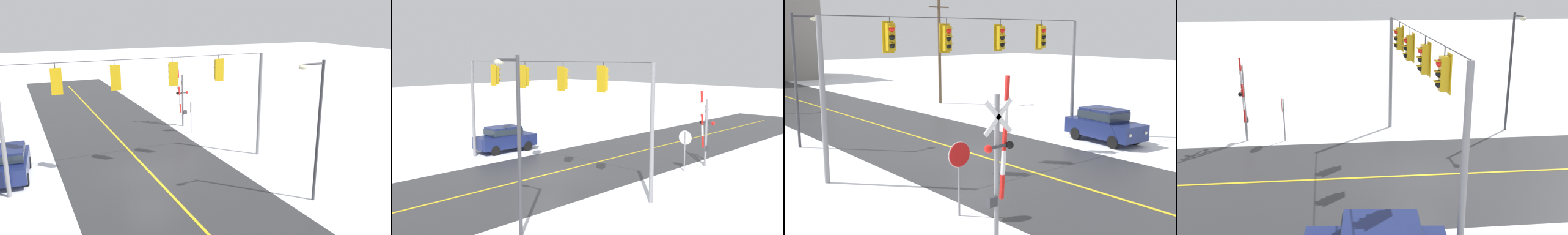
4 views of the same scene
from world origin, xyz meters
TOP-DOWN VIEW (x-y plane):
  - ground_plane at (0.00, 0.00)m, footprint 160.00×160.00m
  - road_asphalt at (0.00, 6.00)m, footprint 9.00×80.00m
  - lane_centre_line at (0.00, 6.00)m, footprint 0.14×72.00m
  - signal_span at (0.08, -0.01)m, footprint 14.20×0.47m
  - stop_sign at (-5.17, -5.86)m, footprint 0.80×0.09m
  - railroad_crossing at (-5.36, -7.85)m, footprint 0.98×0.31m
  - streetlamp_near at (-5.59, 6.40)m, footprint 1.39×0.28m

SIDE VIEW (x-z plane):
  - ground_plane at x=0.00m, z-range 0.00..0.00m
  - road_asphalt at x=0.00m, z-range 0.00..0.01m
  - lane_centre_line at x=0.00m, z-range 0.01..0.01m
  - stop_sign at x=-5.17m, z-range 0.54..2.89m
  - railroad_crossing at x=-5.36m, z-range 0.03..4.49m
  - streetlamp_near at x=-5.59m, z-range 0.67..7.17m
  - signal_span at x=0.08m, z-range 1.32..7.54m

